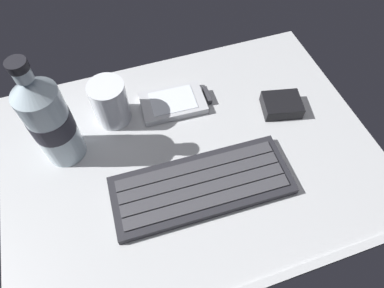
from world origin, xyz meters
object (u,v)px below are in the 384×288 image
at_px(juice_cup, 110,104).
at_px(charger_block, 281,105).
at_px(water_bottle, 49,120).
at_px(keyboard, 202,185).
at_px(handheld_device, 176,102).

height_order(juice_cup, charger_block, juice_cup).
distance_m(juice_cup, water_bottle, 0.12).
bearing_deg(keyboard, juice_cup, 119.42).
xyz_separation_m(keyboard, juice_cup, (-0.11, 0.19, 0.03)).
relative_size(keyboard, juice_cup, 3.45).
bearing_deg(water_bottle, handheld_device, 10.99).
bearing_deg(juice_cup, handheld_device, -3.19).
bearing_deg(water_bottle, charger_block, -4.72).
height_order(water_bottle, charger_block, water_bottle).
xyz_separation_m(keyboard, handheld_device, (0.01, 0.18, -0.00)).
xyz_separation_m(handheld_device, juice_cup, (-0.12, 0.01, 0.03)).
xyz_separation_m(keyboard, charger_block, (0.20, 0.11, 0.00)).
bearing_deg(charger_block, water_bottle, 175.28).
distance_m(water_bottle, charger_block, 0.41).
height_order(keyboard, handheld_device, keyboard).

